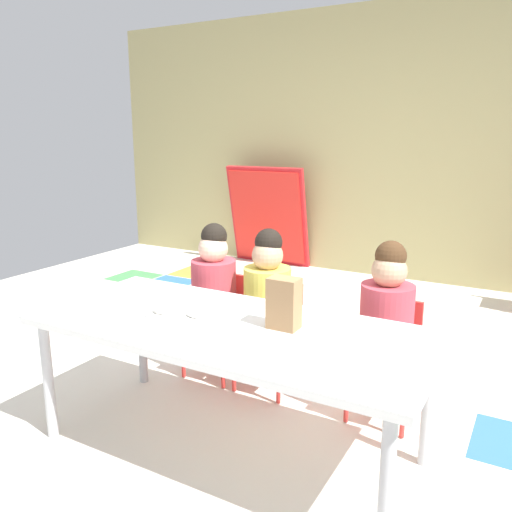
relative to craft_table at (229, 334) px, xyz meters
The scene contains 11 objects.
ground_plane 0.91m from the craft_table, 105.12° to the left, with size 6.65×5.36×0.02m.
back_wall 3.44m from the craft_table, 93.00° to the left, with size 6.65×0.10×2.63m, color tan.
craft_table is the anchor object (origin of this frame).
seated_child_near_camera 0.78m from the craft_table, 128.27° to the left, with size 0.32×0.31×0.92m.
seated_child_middle_seat 0.63m from the craft_table, 102.14° to the left, with size 0.32×0.32×0.92m.
seated_child_far_right 0.81m from the craft_table, 49.29° to the left, with size 0.34×0.34×0.92m.
folded_activity_table 3.49m from the craft_table, 115.26° to the left, with size 0.90×0.29×1.09m.
paper_bag_brown 0.29m from the craft_table, 16.66° to the left, with size 0.13×0.09×0.22m, color #9E754C.
paper_plate_near_edge 0.34m from the craft_table, behind, with size 0.18×0.18×0.01m, color white.
donut_powdered_on_plate 0.34m from the craft_table, behind, with size 0.10×0.10×0.03m, color white.
donut_powdered_loose 0.19m from the craft_table, behind, with size 0.10×0.10×0.03m, color white.
Camera 1 is at (1.32, -2.48, 1.42)m, focal length 36.45 mm.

